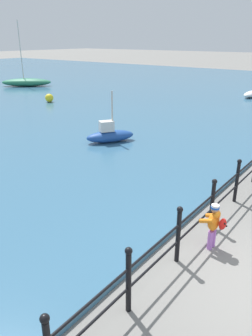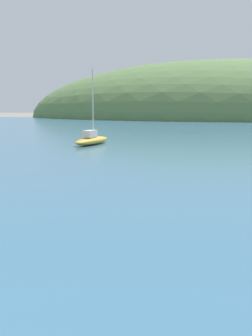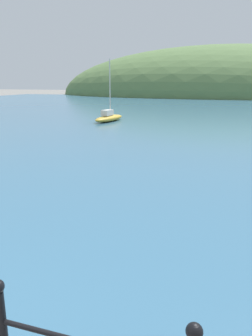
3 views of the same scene
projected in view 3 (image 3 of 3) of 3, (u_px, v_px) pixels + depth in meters
water at (202, 111)px, 31.33m from camera, size 80.00×60.00×0.10m
far_hillside at (220, 96)px, 65.77m from camera, size 66.89×36.79×19.26m
boat_nearest_quay at (109, 117)px, 22.45m from camera, size 1.37×3.46×4.12m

